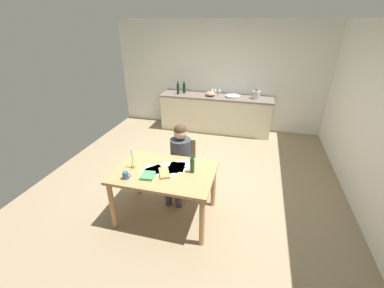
{
  "coord_description": "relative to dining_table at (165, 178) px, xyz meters",
  "views": [
    {
      "loc": [
        0.96,
        -3.74,
        2.58
      ],
      "look_at": [
        0.07,
        -0.37,
        0.85
      ],
      "focal_mm": 23.59,
      "sensor_mm": 36.0,
      "label": 1
    }
  ],
  "objects": [
    {
      "name": "wine_glass_by_kettle",
      "position": [
        0.07,
        3.46,
        0.36
      ],
      "size": [
        0.07,
        0.07,
        0.15
      ],
      "color": "silver",
      "rests_on": "kitchen_counter"
    },
    {
      "name": "paper_bill",
      "position": [
        0.2,
        0.18,
        0.11
      ],
      "size": [
        0.28,
        0.34,
        0.0
      ],
      "primitive_type": "cube",
      "rotation": [
        0.0,
        0.0,
        -0.27
      ],
      "color": "white",
      "rests_on": "dining_table"
    },
    {
      "name": "mixing_bowl",
      "position": [
        -0.01,
        3.27,
        0.3
      ],
      "size": [
        0.24,
        0.24,
        0.11
      ],
      "primitive_type": "ellipsoid",
      "color": "tan",
      "rests_on": "kitchen_counter"
    },
    {
      "name": "wine_bottle_on_table",
      "position": [
        0.37,
        0.07,
        0.21
      ],
      "size": [
        0.06,
        0.06,
        0.26
      ],
      "color": "#194C23",
      "rests_on": "dining_table"
    },
    {
      "name": "kitchen_counter",
      "position": [
        0.13,
        3.31,
        -0.2
      ],
      "size": [
        2.74,
        0.64,
        0.9
      ],
      "color": "beige",
      "rests_on": "ground"
    },
    {
      "name": "paper_envelope",
      "position": [
        0.13,
        0.13,
        0.11
      ],
      "size": [
        0.25,
        0.32,
        0.0
      ],
      "primitive_type": "cube",
      "rotation": [
        0.0,
        0.0,
        0.13
      ],
      "color": "white",
      "rests_on": "dining_table"
    },
    {
      "name": "ground_plane",
      "position": [
        0.13,
        1.07,
        -0.67
      ],
      "size": [
        5.2,
        5.2,
        0.04
      ],
      "primitive_type": "cube",
      "color": "#937F60"
    },
    {
      "name": "bottle_vinegar",
      "position": [
        -0.7,
        3.38,
        0.37
      ],
      "size": [
        0.07,
        0.07,
        0.29
      ],
      "color": "black",
      "rests_on": "kitchen_counter"
    },
    {
      "name": "paper_letter",
      "position": [
        -0.17,
        -0.01,
        0.11
      ],
      "size": [
        0.27,
        0.33,
        0.0
      ],
      "primitive_type": "cube",
      "rotation": [
        0.0,
        0.0,
        0.21
      ],
      "color": "white",
      "rests_on": "dining_table"
    },
    {
      "name": "wall_back",
      "position": [
        0.13,
        3.67,
        0.65
      ],
      "size": [
        5.2,
        0.12,
        2.6
      ],
      "primitive_type": "cube",
      "color": "silver",
      "rests_on": "ground"
    },
    {
      "name": "stovetop_kettle",
      "position": [
        1.07,
        3.31,
        0.35
      ],
      "size": [
        0.18,
        0.18,
        0.22
      ],
      "color": "#B7BABF",
      "rests_on": "kitchen_counter"
    },
    {
      "name": "person_seated",
      "position": [
        0.04,
        0.54,
        0.03
      ],
      "size": [
        0.33,
        0.6,
        1.19
      ],
      "color": "#333842",
      "rests_on": "ground"
    },
    {
      "name": "sink_unit",
      "position": [
        0.53,
        3.32,
        0.27
      ],
      "size": [
        0.36,
        0.36,
        0.24
      ],
      "color": "#B2B7BC",
      "rests_on": "kitchen_counter"
    },
    {
      "name": "book_magazine",
      "position": [
        -0.16,
        -0.18,
        0.12
      ],
      "size": [
        0.18,
        0.21,
        0.03
      ],
      "primitive_type": "cube",
      "rotation": [
        0.0,
        0.0,
        0.11
      ],
      "color": "#45995A",
      "rests_on": "dining_table"
    },
    {
      "name": "paper_notice",
      "position": [
        0.1,
        0.06,
        0.11
      ],
      "size": [
        0.31,
        0.35,
        0.0
      ],
      "primitive_type": "cube",
      "rotation": [
        0.0,
        0.0,
        -0.4
      ],
      "color": "white",
      "rests_on": "dining_table"
    },
    {
      "name": "wine_glass_near_sink",
      "position": [
        0.18,
        3.46,
        0.36
      ],
      "size": [
        0.07,
        0.07,
        0.15
      ],
      "color": "silver",
      "rests_on": "kitchen_counter"
    },
    {
      "name": "coffee_mug",
      "position": [
        -0.41,
        -0.29,
        0.16
      ],
      "size": [
        0.11,
        0.07,
        0.1
      ],
      "color": "#33598C",
      "rests_on": "dining_table"
    },
    {
      "name": "paper_receipt",
      "position": [
        0.07,
        0.11,
        0.11
      ],
      "size": [
        0.33,
        0.36,
        0.0
      ],
      "primitive_type": "cube",
      "rotation": [
        0.0,
        0.0,
        0.55
      ],
      "color": "white",
      "rests_on": "dining_table"
    },
    {
      "name": "candlestick",
      "position": [
        -0.44,
        -0.02,
        0.19
      ],
      "size": [
        0.06,
        0.06,
        0.29
      ],
      "color": "gold",
      "rests_on": "dining_table"
    },
    {
      "name": "paper_flyer",
      "position": [
        -0.15,
        -0.03,
        0.11
      ],
      "size": [
        0.35,
        0.36,
        0.0
      ],
      "primitive_type": "cube",
      "rotation": [
        0.0,
        0.0,
        -0.69
      ],
      "color": "white",
      "rests_on": "dining_table"
    },
    {
      "name": "wine_glass_back_left",
      "position": [
        -0.0,
        3.46,
        0.36
      ],
      "size": [
        0.07,
        0.07,
        0.15
      ],
      "color": "silver",
      "rests_on": "kitchen_counter"
    },
    {
      "name": "wall_right",
      "position": [
        2.73,
        1.07,
        0.65
      ],
      "size": [
        0.12,
        5.2,
        2.6
      ],
      "primitive_type": "cube",
      "color": "silver",
      "rests_on": "ground"
    },
    {
      "name": "bottle_oil",
      "position": [
        -0.82,
        3.23,
        0.38
      ],
      "size": [
        0.07,
        0.07,
        0.32
      ],
      "color": "black",
      "rests_on": "kitchen_counter"
    },
    {
      "name": "chair_at_table",
      "position": [
        0.05,
        0.69,
        -0.16
      ],
      "size": [
        0.41,
        0.41,
        0.87
      ],
      "color": "tan",
      "rests_on": "ground"
    },
    {
      "name": "book_cookery",
      "position": [
        0.02,
        -0.07,
        0.12
      ],
      "size": [
        0.23,
        0.28,
        0.03
      ],
      "primitive_type": "cube",
      "rotation": [
        0.0,
        0.0,
        0.46
      ],
      "color": "#A38149",
      "rests_on": "dining_table"
    },
    {
      "name": "dining_table",
      "position": [
        0.0,
        0.0,
        0.0
      ],
      "size": [
        1.34,
        0.9,
        0.76
      ],
      "color": "tan",
      "rests_on": "ground"
    }
  ]
}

